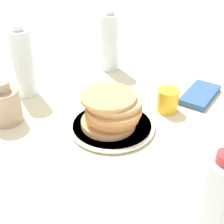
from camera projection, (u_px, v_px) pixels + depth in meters
ground_plane at (108, 126)px, 0.92m from camera, size 4.00×4.00×0.00m
plate at (112, 126)px, 0.91m from camera, size 0.25×0.25×0.01m
pancake_stack at (112, 111)px, 0.88m from camera, size 0.17×0.17×0.09m
juice_glass at (168, 100)px, 0.97m from camera, size 0.07×0.07×0.07m
cream_jug at (5, 105)px, 0.91m from camera, size 0.09×0.09×0.13m
water_bottle_near at (23, 63)px, 1.02m from camera, size 0.07×0.07×0.24m
water_bottle_mid at (110, 42)px, 1.19m from camera, size 0.07×0.07×0.23m
water_bottle_far at (215, 203)px, 0.55m from camera, size 0.06×0.06×0.21m
napkin at (200, 95)px, 1.05m from camera, size 0.19×0.17×0.02m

